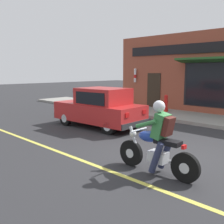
{
  "coord_description": "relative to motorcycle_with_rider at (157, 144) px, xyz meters",
  "views": [
    {
      "loc": [
        -5.77,
        -3.52,
        2.24
      ],
      "look_at": [
        0.04,
        2.2,
        0.95
      ],
      "focal_mm": 42.0,
      "sensor_mm": 36.0,
      "label": 1
    }
  ],
  "objects": [
    {
      "name": "sidewalk_curb",
      "position": [
        6.63,
        3.37,
        -0.61
      ],
      "size": [
        2.6,
        22.0,
        0.14
      ],
      "primitive_type": "cube",
      "color": "gray",
      "rests_on": "ground"
    },
    {
      "name": "storefront_building",
      "position": [
        8.15,
        2.76,
        1.43
      ],
      "size": [
        1.25,
        10.77,
        4.2
      ],
      "color": "brown",
      "rests_on": "ground"
    },
    {
      "name": "lane_stripe",
      "position": [
        -0.63,
        3.37,
        -0.67
      ],
      "size": [
        0.12,
        19.8,
        0.01
      ],
      "primitive_type": "cube",
      "color": "#D1C64C",
      "rests_on": "ground"
    },
    {
      "name": "traffic_cone",
      "position": [
        7.43,
        7.38,
        -0.25
      ],
      "size": [
        0.36,
        0.36,
        0.6
      ],
      "color": "black",
      "rests_on": "sidewalk_curb"
    },
    {
      "name": "ground_plane",
      "position": [
        1.17,
        0.37,
        -0.68
      ],
      "size": [
        80.0,
        80.0,
        0.0
      ],
      "primitive_type": "plane",
      "color": "#2B2B2D"
    },
    {
      "name": "car_hatchback",
      "position": [
        2.43,
        4.45,
        0.09
      ],
      "size": [
        1.82,
        3.85,
        1.57
      ],
      "color": "black",
      "rests_on": "ground"
    },
    {
      "name": "motorcycle_with_rider",
      "position": [
        0.0,
        0.0,
        0.0
      ],
      "size": [
        0.56,
        2.02,
        1.62
      ],
      "color": "black",
      "rests_on": "ground"
    },
    {
      "name": "fire_hydrant",
      "position": [
        6.95,
        4.3,
        -0.11
      ],
      "size": [
        0.36,
        0.24,
        0.88
      ],
      "color": "red",
      "rests_on": "sidewalk_curb"
    }
  ]
}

